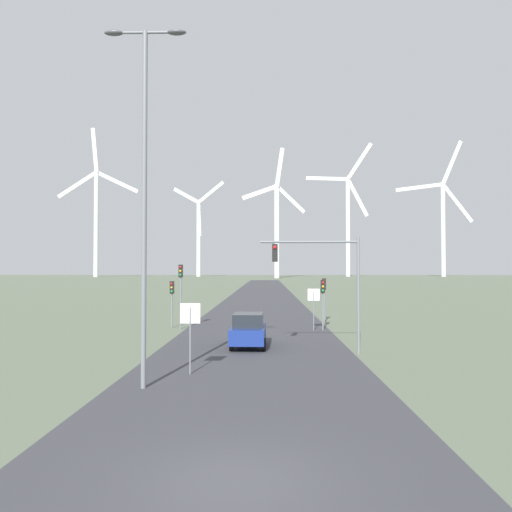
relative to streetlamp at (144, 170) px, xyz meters
name	(u,v)px	position (x,y,z in m)	size (l,w,h in m)	color
ground_plane	(234,482)	(3.73, -7.66, -7.76)	(600.00, 600.00, 0.00)	#5B6651
road_surface	(261,305)	(3.73, 40.34, -7.76)	(10.00, 240.00, 0.01)	#38383D
streetlamp	(144,170)	(0.00, 0.00, 0.00)	(2.98, 0.32, 12.87)	slate
stop_sign_near	(190,325)	(1.30, 2.37, -5.77)	(0.81, 0.07, 2.84)	slate
stop_sign_far	(314,301)	(7.59, 16.41, -5.77)	(0.81, 0.07, 2.86)	slate
traffic_light_post_near_left	(172,294)	(-2.40, 17.92, -5.32)	(0.28, 0.34, 3.32)	slate
traffic_light_post_near_right	(323,293)	(8.26, 16.75, -5.23)	(0.28, 0.34, 3.45)	slate
traffic_light_post_mid_left	(181,282)	(-1.65, 17.21, -4.47)	(0.28, 0.34, 4.52)	slate
traffic_light_post_mid_right	(324,290)	(8.86, 21.18, -5.22)	(0.28, 0.34, 3.47)	slate
traffic_light_mast_overhead	(323,269)	(7.21, 7.30, -3.56)	(4.97, 0.34, 5.83)	slate
car_approaching	(248,330)	(3.40, 9.27, -6.85)	(1.89, 4.14, 1.83)	navy
wind_turbine_far_left	(96,212)	(-79.45, 225.39, 24.03)	(38.38, 6.52, 73.61)	silver
wind_turbine_left	(199,230)	(-30.50, 237.85, 16.17)	(28.11, 13.94, 48.25)	silver
wind_turbine_center	(277,221)	(8.92, 198.12, 17.05)	(27.89, 12.58, 56.99)	silver
wind_turbine_right	(348,216)	(46.25, 238.19, 23.10)	(33.58, 6.41, 68.44)	silver
wind_turbine_far_right	(443,218)	(93.89, 235.89, 21.78)	(38.99, 2.60, 69.20)	silver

